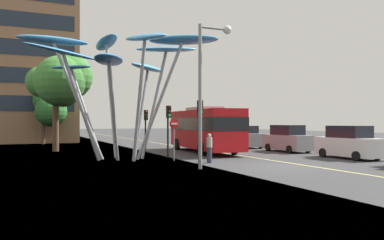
# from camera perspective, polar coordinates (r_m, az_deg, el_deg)

# --- Properties ---
(ground) EXTENTS (120.00, 240.00, 0.10)m
(ground) POSITION_cam_1_polar(r_m,az_deg,el_deg) (20.99, 10.81, -6.87)
(ground) COLOR #38383A
(red_bus) EXTENTS (3.52, 10.63, 3.51)m
(red_bus) POSITION_cam_1_polar(r_m,az_deg,el_deg) (30.68, 1.77, -1.11)
(red_bus) COLOR red
(red_bus) RESTS_ON ground
(leaf_sculpture) EXTENTS (11.72, 10.43, 8.55)m
(leaf_sculpture) POSITION_cam_1_polar(r_m,az_deg,el_deg) (25.63, -10.10, 8.90)
(leaf_sculpture) COLOR #9EA0A5
(leaf_sculpture) RESTS_ON ground
(traffic_light_kerb_near) EXTENTS (0.28, 0.42, 3.58)m
(traffic_light_kerb_near) POSITION_cam_1_polar(r_m,az_deg,el_deg) (22.29, 1.13, 0.32)
(traffic_light_kerb_near) COLOR black
(traffic_light_kerb_near) RESTS_ON ground
(traffic_light_kerb_far) EXTENTS (0.28, 0.42, 3.43)m
(traffic_light_kerb_far) POSITION_cam_1_polar(r_m,az_deg,el_deg) (25.77, -3.44, 0.00)
(traffic_light_kerb_far) COLOR black
(traffic_light_kerb_far) RESTS_ON ground
(traffic_light_island_mid) EXTENTS (0.28, 0.42, 3.31)m
(traffic_light_island_mid) POSITION_cam_1_polar(r_m,az_deg,el_deg) (31.37, -6.71, -0.20)
(traffic_light_island_mid) COLOR black
(traffic_light_island_mid) RESTS_ON ground
(car_parked_mid) EXTENTS (1.92, 4.59, 2.12)m
(car_parked_mid) POSITION_cam_1_polar(r_m,az_deg,el_deg) (27.32, 21.80, -3.14)
(car_parked_mid) COLOR silver
(car_parked_mid) RESTS_ON ground
(car_parked_far) EXTENTS (1.94, 4.45, 2.12)m
(car_parked_far) POSITION_cam_1_polar(r_m,az_deg,el_deg) (32.05, 13.66, -2.73)
(car_parked_far) COLOR gray
(car_parked_far) RESTS_ON ground
(car_side_street) EXTENTS (1.96, 4.37, 2.01)m
(car_side_street) POSITION_cam_1_polar(r_m,az_deg,el_deg) (36.52, 7.57, -2.50)
(car_side_street) COLOR gray
(car_side_street) RESTS_ON ground
(car_far_side) EXTENTS (2.05, 4.50, 2.24)m
(car_far_side) POSITION_cam_1_polar(r_m,az_deg,el_deg) (42.85, 2.19, -2.05)
(car_far_side) COLOR #2D5138
(car_far_side) RESTS_ON ground
(street_lamp) EXTENTS (1.86, 0.44, 7.36)m
(street_lamp) POSITION_cam_1_polar(r_m,az_deg,el_deg) (20.02, 2.32, 6.53)
(street_lamp) COLOR gray
(street_lamp) RESTS_ON ground
(tree_pavement_near) EXTENTS (5.14, 5.42, 7.86)m
(tree_pavement_near) POSITION_cam_1_polar(r_m,az_deg,el_deg) (33.10, -18.44, 5.43)
(tree_pavement_near) COLOR brown
(tree_pavement_near) RESTS_ON ground
(tree_pavement_far) EXTENTS (3.65, 4.74, 6.59)m
(tree_pavement_far) POSITION_cam_1_polar(r_m,az_deg,el_deg) (45.02, -19.77, 2.08)
(tree_pavement_far) COLOR brown
(tree_pavement_far) RESTS_ON ground
(pedestrian) EXTENTS (0.34, 0.34, 1.69)m
(pedestrian) POSITION_cam_1_polar(r_m,az_deg,el_deg) (22.72, 2.53, -4.10)
(pedestrian) COLOR #2D3342
(pedestrian) RESTS_ON ground
(no_entry_sign) EXTENTS (0.60, 0.12, 2.55)m
(no_entry_sign) POSITION_cam_1_polar(r_m,az_deg,el_deg) (23.91, -2.62, -1.87)
(no_entry_sign) COLOR gray
(no_entry_sign) RESTS_ON ground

